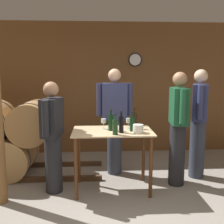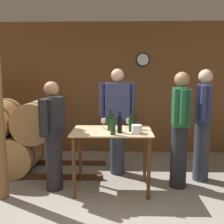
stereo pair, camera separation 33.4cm
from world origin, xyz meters
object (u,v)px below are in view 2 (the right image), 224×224
object	(u,v)px
ice_bucket	(137,129)
wine_bottle_far_right	(134,121)
person_host	(117,119)
person_visitor_bearded	(203,123)
wine_glass_near_center	(128,121)
wine_bottle_center	(120,124)
wine_bottle_right	(131,124)
person_visitor_near_door	(53,134)
wine_bottle_far_left	(110,122)
wine_bottle_left	(113,127)
wine_glass_near_left	(104,121)
person_visitor_with_scarf	(180,128)

from	to	relation	value
ice_bucket	wine_bottle_far_right	bearing A→B (deg)	93.45
person_host	person_visitor_bearded	size ratio (longest dim) A/B	1.01
wine_glass_near_center	person_host	size ratio (longest dim) A/B	0.09
ice_bucket	person_visitor_bearded	bearing A→B (deg)	27.64
wine_bottle_center	wine_glass_near_center	world-z (taller)	wine_bottle_center
wine_bottle_right	person_host	bearing A→B (deg)	106.51
wine_bottle_center	ice_bucket	size ratio (longest dim) A/B	2.10
person_visitor_near_door	wine_bottle_far_left	bearing A→B (deg)	1.08
wine_bottle_right	wine_bottle_far_right	bearing A→B (deg)	73.08
wine_bottle_left	person_host	world-z (taller)	person_host
wine_bottle_far_left	wine_bottle_far_right	distance (m)	0.36
wine_bottle_center	wine_glass_near_left	size ratio (longest dim) A/B	1.97
person_visitor_bearded	ice_bucket	bearing A→B (deg)	-152.36
wine_bottle_right	wine_glass_near_left	distance (m)	0.43
person_host	wine_bottle_center	bearing A→B (deg)	-87.11
wine_bottle_far_left	person_visitor_with_scarf	distance (m)	1.02
wine_bottle_center	wine_glass_near_center	bearing A→B (deg)	62.62
wine_bottle_right	person_visitor_near_door	bearing A→B (deg)	177.81
person_visitor_with_scarf	wine_bottle_center	bearing A→B (deg)	-163.00
wine_bottle_far_left	ice_bucket	world-z (taller)	wine_bottle_far_left
wine_glass_near_center	person_visitor_with_scarf	distance (m)	0.76
wine_glass_near_left	person_host	distance (m)	0.56
wine_bottle_far_right	ice_bucket	bearing A→B (deg)	-86.55
wine_bottle_center	person_visitor_near_door	world-z (taller)	person_visitor_near_door
wine_bottle_center	wine_bottle_right	world-z (taller)	wine_bottle_center
wine_bottle_far_right	person_host	xyz separation A→B (m)	(-0.25, 0.52, -0.07)
wine_glass_near_left	person_visitor_bearded	world-z (taller)	person_visitor_bearded
wine_bottle_far_left	ice_bucket	bearing A→B (deg)	-25.06
wine_bottle_right	wine_glass_near_center	xyz separation A→B (m)	(-0.04, 0.15, 0.01)
wine_bottle_right	person_visitor_with_scarf	distance (m)	0.74
wine_bottle_right	person_visitor_near_door	distance (m)	1.13
wine_glass_near_left	person_visitor_bearded	distance (m)	1.55
person_visitor_bearded	wine_bottle_right	bearing A→B (deg)	-158.47
person_visitor_with_scarf	person_visitor_bearded	distance (m)	0.49
wine_bottle_right	person_visitor_with_scarf	size ratio (longest dim) A/B	0.16
wine_glass_near_left	person_visitor_with_scarf	xyz separation A→B (m)	(1.11, 0.02, -0.10)
wine_bottle_far_right	person_host	size ratio (longest dim) A/B	0.18
wine_bottle_far_right	wine_glass_near_center	xyz separation A→B (m)	(-0.09, -0.01, -0.00)
wine_glass_near_center	wine_bottle_far_left	bearing A→B (deg)	-159.84
wine_bottle_right	ice_bucket	bearing A→B (deg)	-59.37
wine_glass_near_center	person_visitor_bearded	bearing A→B (deg)	14.06
wine_bottle_far_right	person_visitor_with_scarf	size ratio (longest dim) A/B	0.18
person_visitor_bearded	wine_bottle_far_left	bearing A→B (deg)	-164.81
wine_bottle_left	wine_glass_near_left	distance (m)	0.38
wine_bottle_far_right	wine_glass_near_left	xyz separation A→B (m)	(-0.45, -0.01, -0.00)
wine_bottle_left	person_visitor_bearded	xyz separation A→B (m)	(1.38, 0.64, -0.07)
wine_glass_near_left	wine_bottle_far_right	bearing A→B (deg)	0.68
wine_bottle_right	person_visitor_near_door	world-z (taller)	person_visitor_near_door
wine_bottle_far_right	wine_glass_near_center	world-z (taller)	wine_bottle_far_right
wine_glass_near_center	person_visitor_with_scarf	size ratio (longest dim) A/B	0.09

